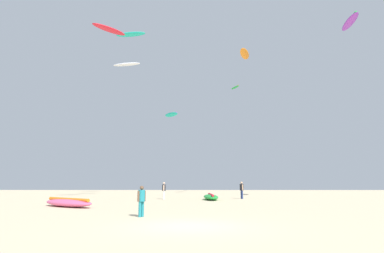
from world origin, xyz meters
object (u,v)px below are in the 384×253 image
kite_aloft_0 (350,22)px  kite_aloft_1 (109,29)px  person_foreground (141,199)px  kite_aloft_4 (235,87)px  person_left (242,189)px  kite_grounded_mid (68,203)px  kite_aloft_3 (171,115)px  kite_grounded_near (211,197)px  kite_aloft_6 (245,54)px  kite_aloft_7 (131,34)px  person_midground (164,189)px  kite_aloft_2 (127,64)px

kite_aloft_0 → kite_aloft_1: 25.34m
person_foreground → kite_aloft_4: kite_aloft_4 is taller
kite_aloft_0 → kite_aloft_1: bearing=-178.9°
person_left → kite_grounded_mid: (-13.99, -11.31, -0.74)m
kite_aloft_3 → kite_aloft_4: (10.56, 5.85, 6.03)m
kite_grounded_near → kite_aloft_6: bearing=61.2°
person_foreground → kite_aloft_7: kite_aloft_7 is taller
kite_aloft_1 → kite_aloft_6: size_ratio=0.86×
person_foreground → kite_aloft_3: bearing=131.4°
kite_aloft_6 → kite_aloft_7: kite_aloft_6 is taller
kite_aloft_4 → person_midground: bearing=-117.5°
person_foreground → kite_aloft_6: (9.75, 25.88, 18.57)m
kite_aloft_3 → kite_aloft_4: 13.49m
kite_grounded_near → kite_aloft_4: 27.67m
kite_grounded_mid → kite_aloft_2: (-1.34, 23.08, 19.13)m
kite_aloft_6 → kite_aloft_3: bearing=154.8°
kite_aloft_0 → kite_aloft_6: kite_aloft_6 is taller
person_foreground → person_midground: size_ratio=0.89×
kite_aloft_0 → person_left: bearing=165.0°
kite_aloft_2 → kite_aloft_4: (17.38, 6.98, -1.56)m
kite_grounded_near → kite_aloft_1: bearing=-171.1°
kite_aloft_3 → kite_grounded_mid: bearing=-102.7°
kite_aloft_1 → kite_aloft_3: 18.19m
kite_aloft_2 → kite_aloft_6: (17.39, -3.83, 0.04)m
person_midground → kite_aloft_0: 26.30m
kite_aloft_7 → person_left: bearing=-2.8°
person_midground → kite_aloft_3: bearing=-87.2°
kite_grounded_near → kite_aloft_2: (-11.97, 13.69, 19.15)m
kite_aloft_6 → kite_grounded_near: bearing=-118.8°
kite_aloft_0 → kite_aloft_1: kite_aloft_0 is taller
person_left → kite_aloft_3: (-8.52, 12.91, 10.80)m
kite_grounded_mid → kite_aloft_2: 30.01m
kite_aloft_1 → kite_aloft_3: kite_aloft_1 is taller
kite_aloft_2 → kite_aloft_6: size_ratio=1.12×
kite_grounded_near → kite_grounded_mid: (-10.63, -9.40, 0.01)m
person_left → kite_aloft_4: 25.29m
kite_aloft_6 → kite_aloft_7: (-14.52, -7.34, -0.59)m
person_midground → person_left: (8.16, 0.87, 0.03)m
kite_grounded_near → kite_aloft_7: 20.85m
person_midground → kite_aloft_7: size_ratio=0.47×
person_foreground → person_left: 19.51m
person_left → kite_grounded_near: bearing=12.3°
kite_aloft_4 → kite_grounded_near: bearing=-104.7°
person_foreground → kite_aloft_6: size_ratio=0.38×
person_left → kite_grounded_mid: size_ratio=0.35×
person_left → kite_aloft_4: size_ratio=0.72×
person_left → kite_grounded_mid: person_left is taller
person_midground → kite_aloft_1: 17.57m
person_left → kite_grounded_mid: bearing=21.7°
kite_aloft_0 → kite_grounded_mid: bearing=-162.0°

